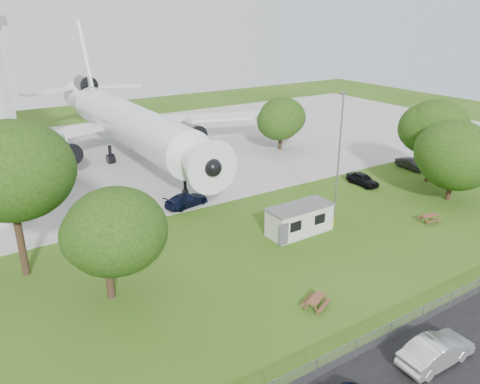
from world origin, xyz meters
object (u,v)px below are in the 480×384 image
airliner (126,120)px  car_centre_sedan (436,351)px  picnic_east (429,222)px  picnic_west (316,307)px  site_cabin (300,219)px

airliner → car_centre_sedan: bearing=-89.4°
picnic_east → car_centre_sedan: 20.44m
airliner → car_centre_sedan: airliner is taller
airliner → picnic_west: airliner is taller
airliner → picnic_west: bearing=-92.3°
picnic_east → picnic_west: bearing=-159.1°
site_cabin → car_centre_sedan: (-4.32, -17.41, -0.50)m
airliner → site_cabin: (4.85, -30.71, -3.96)m
site_cabin → car_centre_sedan: 17.94m
site_cabin → car_centre_sedan: bearing=-103.9°
airliner → picnic_west: (-1.59, -40.34, -5.27)m
site_cabin → picnic_west: 11.67m
picnic_west → picnic_east: same height
airliner → picnic_west: size_ratio=26.52×
site_cabin → car_centre_sedan: size_ratio=1.37×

